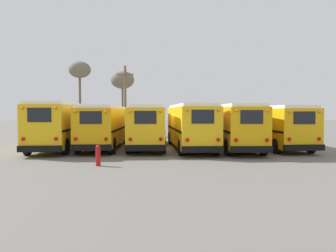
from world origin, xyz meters
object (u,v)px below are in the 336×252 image
Objects in this scene: bare_tree_0 at (122,80)px; fire_hydrant at (98,155)px; school_bus_1 at (105,125)px; school_bus_3 at (190,125)px; bare_tree_1 at (80,71)px; school_bus_5 at (272,125)px; school_bus_0 at (62,124)px; utility_pole at (125,100)px; school_bus_4 at (232,125)px; school_bus_2 at (147,125)px.

bare_tree_0 reaches higher than fire_hydrant.
school_bus_3 is (6.18, -0.94, 0.03)m from school_bus_1.
bare_tree_1 is 24.30m from fire_hydrant.
bare_tree_0 is (-12.54, 15.84, 4.78)m from school_bus_5.
utility_pole reaches higher than school_bus_0.
school_bus_0 reaches higher than school_bus_4.
school_bus_4 is 1.42× the size of bare_tree_0.
school_bus_3 is at bearing -23.59° from school_bus_2.
bare_tree_0 reaches higher than utility_pole.
school_bus_3 is at bearing -4.69° from school_bus_0.
school_bus_4 is 21.64m from bare_tree_1.
school_bus_0 is 9.02m from fire_hydrant.
utility_pole reaches higher than school_bus_1.
fire_hydrant is (0.32, -19.00, -3.44)m from utility_pole.
utility_pole is (-5.62, 11.76, 2.24)m from school_bus_3.
bare_tree_1 reaches higher than utility_pole.
fire_hydrant is (5.88, -22.55, -6.89)m from bare_tree_1.
school_bus_2 is at bearing 7.59° from school_bus_1.
school_bus_2 is 1.27× the size of bare_tree_1.
school_bus_2 is at bearing 75.53° from fire_hydrant.
school_bus_2 is at bearing -59.90° from bare_tree_1.
bare_tree_1 is at bearing 104.61° from fire_hydrant.
school_bus_1 is 3.12m from school_bus_2.
school_bus_0 is 10.22× the size of fire_hydrant.
school_bus_2 is at bearing -77.80° from bare_tree_0.
school_bus_3 reaches higher than school_bus_1.
school_bus_4 is (3.09, 0.08, -0.00)m from school_bus_3.
school_bus_0 is at bearing 116.36° from fire_hydrant.
utility_pole is (-8.71, 11.68, 2.24)m from school_bus_4.
bare_tree_1 reaches higher than school_bus_2.
bare_tree_0 is at bearing 128.36° from school_bus_5.
school_bus_1 is at bearing -92.96° from utility_pole.
school_bus_1 is 16.26m from bare_tree_1.
school_bus_2 is 6.31m from school_bus_4.
school_bus_1 is 16.23m from bare_tree_0.
fire_hydrant is (-2.22, -8.59, -1.17)m from school_bus_2.
school_bus_5 is (9.27, -0.74, -0.02)m from school_bus_2.
bare_tree_0 is at bearing 98.88° from utility_pole.
school_bus_5 is (6.18, 0.61, -0.06)m from school_bus_3.
bare_tree_0 is at bearing 13.24° from bare_tree_1.
bare_tree_1 is at bearing 97.50° from school_bus_0.
school_bus_2 is at bearing -76.33° from utility_pole.
school_bus_4 is (12.36, -0.68, -0.07)m from school_bus_0.
school_bus_4 is 10.38× the size of fire_hydrant.
school_bus_1 reaches higher than fire_hydrant.
school_bus_3 reaches higher than school_bus_4.
school_bus_3 is 0.94× the size of school_bus_4.
bare_tree_0 is at bearing 102.20° from school_bus_2.
school_bus_1 is at bearing 171.38° from school_bus_3.
school_bus_3 is 1.33× the size of bare_tree_0.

